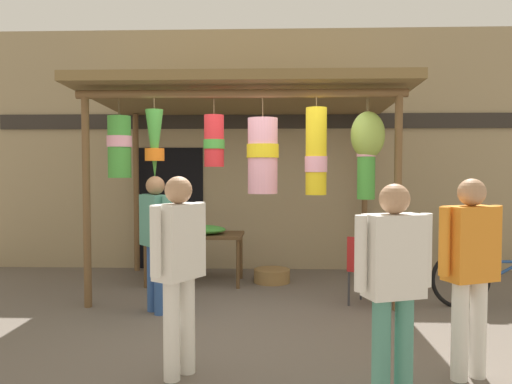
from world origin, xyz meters
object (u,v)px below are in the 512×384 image
(passerby_at_right, at_px, (470,262))
(wicker_basket_by_table, at_px, (272,276))
(parked_bicycle, at_px, (505,278))
(folding_chair, at_px, (366,265))
(customer_foreground, at_px, (179,260))
(display_table, at_px, (195,239))
(shopper_by_bananas, at_px, (394,276))
(vendor_in_orange, at_px, (156,233))
(flower_heap_on_table, at_px, (201,230))

(passerby_at_right, bearing_deg, wicker_basket_by_table, 115.43)
(parked_bicycle, bearing_deg, folding_chair, -179.52)
(parked_bicycle, distance_m, customer_foreground, 4.15)
(display_table, bearing_deg, passerby_at_right, -50.23)
(folding_chair, height_order, shopper_by_bananas, shopper_by_bananas)
(folding_chair, xyz_separation_m, vendor_in_orange, (-2.47, -0.37, 0.42))
(display_table, bearing_deg, parked_bicycle, -16.22)
(flower_heap_on_table, distance_m, parked_bicycle, 3.98)
(wicker_basket_by_table, bearing_deg, folding_chair, -47.13)
(display_table, xyz_separation_m, passerby_at_right, (2.69, -3.23, 0.28))
(shopper_by_bananas, bearing_deg, display_table, 118.08)
(folding_chair, relative_size, customer_foreground, 0.52)
(folding_chair, distance_m, passerby_at_right, 2.17)
(flower_heap_on_table, height_order, folding_chair, flower_heap_on_table)
(wicker_basket_by_table, bearing_deg, passerby_at_right, -64.57)
(flower_heap_on_table, bearing_deg, parked_bicycle, -15.90)
(wicker_basket_by_table, bearing_deg, shopper_by_bananas, -77.14)
(wicker_basket_by_table, distance_m, parked_bicycle, 3.05)
(flower_heap_on_table, relative_size, wicker_basket_by_table, 1.43)
(flower_heap_on_table, bearing_deg, vendor_in_orange, -101.58)
(folding_chair, relative_size, passerby_at_right, 0.53)
(parked_bicycle, height_order, vendor_in_orange, vendor_in_orange)
(wicker_basket_by_table, height_order, parked_bicycle, parked_bicycle)
(folding_chair, bearing_deg, vendor_in_orange, -171.52)
(wicker_basket_by_table, relative_size, shopper_by_bananas, 0.34)
(flower_heap_on_table, xyz_separation_m, parked_bicycle, (3.81, -1.08, -0.44))
(wicker_basket_by_table, relative_size, passerby_at_right, 0.33)
(parked_bicycle, bearing_deg, shopper_by_bananas, -126.74)
(flower_heap_on_table, xyz_separation_m, customer_foreground, (0.30, -3.22, 0.16))
(folding_chair, xyz_separation_m, customer_foreground, (-1.86, -2.12, 0.44))
(folding_chair, relative_size, wicker_basket_by_table, 1.60)
(flower_heap_on_table, distance_m, wicker_basket_by_table, 1.24)
(vendor_in_orange, bearing_deg, shopper_by_bananas, -45.07)
(display_table, xyz_separation_m, wicker_basket_by_table, (1.11, 0.09, -0.55))
(flower_heap_on_table, xyz_separation_m, shopper_by_bananas, (1.89, -3.66, 0.13))
(shopper_by_bananas, xyz_separation_m, passerby_at_right, (0.71, 0.48, 0.02))
(flower_heap_on_table, relative_size, customer_foreground, 0.47)
(flower_heap_on_table, distance_m, vendor_in_orange, 1.50)
(parked_bicycle, relative_size, shopper_by_bananas, 1.12)
(folding_chair, relative_size, parked_bicycle, 0.48)
(flower_heap_on_table, bearing_deg, passerby_at_right, -50.76)
(display_table, relative_size, wicker_basket_by_table, 2.65)
(wicker_basket_by_table, distance_m, customer_foreground, 3.54)
(display_table, relative_size, customer_foreground, 0.87)
(flower_heap_on_table, relative_size, folding_chair, 0.89)
(folding_chair, distance_m, wicker_basket_by_table, 1.73)
(display_table, distance_m, passerby_at_right, 4.21)
(wicker_basket_by_table, bearing_deg, flower_heap_on_table, -172.49)
(flower_heap_on_table, relative_size, shopper_by_bananas, 0.48)
(shopper_by_bananas, height_order, passerby_at_right, passerby_at_right)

